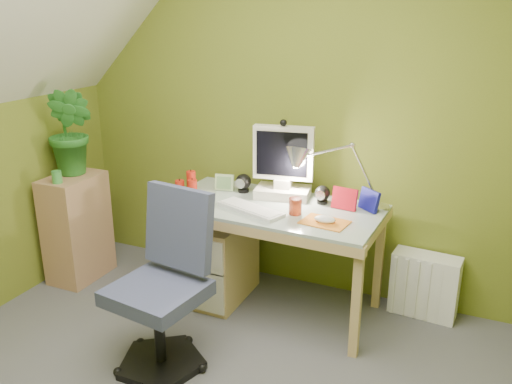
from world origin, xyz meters
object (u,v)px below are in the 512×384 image
at_px(monitor, 283,156).
at_px(desk_lamp, 354,160).
at_px(desk, 271,258).
at_px(radiator, 425,285).
at_px(task_chair, 157,291).
at_px(potted_plant, 71,132).
at_px(side_ledge, 77,228).

relative_size(monitor, desk_lamp, 0.91).
relative_size(desk, radiator, 3.24).
distance_m(desk, task_chair, 0.88).
xyz_separation_m(desk_lamp, task_chair, (-0.76, -0.99, -0.54)).
xyz_separation_m(desk, potted_plant, (-1.43, -0.11, 0.71)).
bearing_deg(monitor, radiator, -1.68).
xyz_separation_m(desk_lamp, radiator, (0.46, 0.14, -0.80)).
bearing_deg(monitor, potted_plant, -178.81).
distance_m(desk, potted_plant, 1.60).
distance_m(desk, desk_lamp, 0.81).
height_order(desk, task_chair, task_chair).
height_order(monitor, radiator, monitor).
bearing_deg(radiator, desk, -156.27).
relative_size(desk, desk_lamp, 2.26).
relative_size(desk_lamp, task_chair, 0.64).
distance_m(desk, monitor, 0.65).
bearing_deg(potted_plant, desk_lamp, 8.85).
distance_m(potted_plant, radiator, 2.53).
relative_size(desk, monitor, 2.49).
distance_m(side_ledge, potted_plant, 0.69).
height_order(side_ledge, potted_plant, potted_plant).
xyz_separation_m(desk, monitor, (-0.00, 0.18, 0.62)).
bearing_deg(desk_lamp, monitor, -173.80).
xyz_separation_m(side_ledge, task_chair, (1.11, -0.65, 0.08)).
height_order(desk, side_ledge, side_ledge).
height_order(monitor, potted_plant, potted_plant).
bearing_deg(task_chair, radiator, 50.55).
height_order(desk, monitor, monitor).
bearing_deg(monitor, desk, -100.38).
relative_size(task_chair, radiator, 2.26).
bearing_deg(radiator, potted_plant, -165.10).
relative_size(desk_lamp, side_ledge, 0.77).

